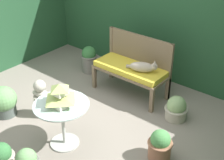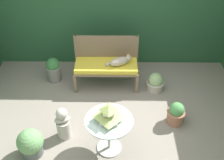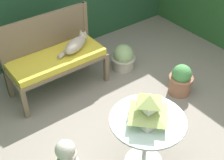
# 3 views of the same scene
# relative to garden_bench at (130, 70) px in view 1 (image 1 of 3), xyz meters

# --- Properties ---
(ground) EXTENTS (30.00, 30.00, 0.00)m
(ground) POSITION_rel_garden_bench_xyz_m (0.10, -1.23, -0.44)
(ground) COLOR gray
(foliage_hedge_back) EXTENTS (6.40, 0.78, 2.32)m
(foliage_hedge_back) POSITION_rel_garden_bench_xyz_m (0.10, 1.20, 0.72)
(foliage_hedge_back) COLOR #234C2D
(foliage_hedge_back) RESTS_ON ground
(garden_bench) EXTENTS (1.26, 0.54, 0.53)m
(garden_bench) POSITION_rel_garden_bench_xyz_m (0.00, 0.00, 0.00)
(garden_bench) COLOR brown
(garden_bench) RESTS_ON ground
(bench_backrest) EXTENTS (1.26, 0.06, 1.00)m
(bench_backrest) POSITION_rel_garden_bench_xyz_m (0.00, 0.25, 0.26)
(bench_backrest) COLOR brown
(bench_backrest) RESTS_ON ground
(cat) EXTENTS (0.52, 0.32, 0.21)m
(cat) POSITION_rel_garden_bench_xyz_m (0.27, -0.03, 0.17)
(cat) COLOR #A89989
(cat) RESTS_ON garden_bench
(patio_table) EXTENTS (0.73, 0.73, 0.65)m
(patio_table) POSITION_rel_garden_bench_xyz_m (0.09, -1.62, 0.07)
(patio_table) COLOR #B7B7B2
(patio_table) RESTS_ON ground
(pagoda_birdhouse) EXTENTS (0.36, 0.36, 0.30)m
(pagoda_birdhouse) POSITION_rel_garden_bench_xyz_m (0.09, -1.62, 0.33)
(pagoda_birdhouse) COLOR silver
(pagoda_birdhouse) RESTS_ON patio_table
(garden_bust) EXTENTS (0.30, 0.23, 0.61)m
(garden_bust) POSITION_rel_garden_bench_xyz_m (-0.67, -1.37, -0.16)
(garden_bust) COLOR #B7B2A3
(garden_bust) RESTS_ON ground
(potted_plant_table_near) EXTENTS (0.32, 0.32, 0.36)m
(potted_plant_table_near) POSITION_rel_garden_bench_xyz_m (-0.18, -2.41, -0.28)
(potted_plant_table_near) COLOR #ADA393
(potted_plant_table_near) RESTS_ON ground
(potted_plant_path_edge) EXTENTS (0.32, 0.32, 0.52)m
(potted_plant_path_edge) POSITION_rel_garden_bench_xyz_m (-1.09, 0.15, -0.18)
(potted_plant_path_edge) COLOR slate
(potted_plant_path_edge) RESTS_ON ground
(potted_plant_bench_right) EXTENTS (0.41, 0.41, 0.48)m
(potted_plant_bench_right) POSITION_rel_garden_bench_xyz_m (-1.12, -1.73, -0.21)
(potted_plant_bench_right) COLOR #4C5651
(potted_plant_bench_right) RESTS_ON ground
(potted_plant_table_far) EXTENTS (0.36, 0.36, 0.38)m
(potted_plant_table_far) POSITION_rel_garden_bench_xyz_m (0.98, -0.14, -0.27)
(potted_plant_table_far) COLOR #ADA393
(potted_plant_table_far) RESTS_ON ground
(potted_plant_patio_mid) EXTENTS (0.33, 0.33, 0.43)m
(potted_plant_patio_mid) POSITION_rel_garden_bench_xyz_m (1.24, -1.03, -0.24)
(potted_plant_patio_mid) COLOR #9E664C
(potted_plant_patio_mid) RESTS_ON ground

